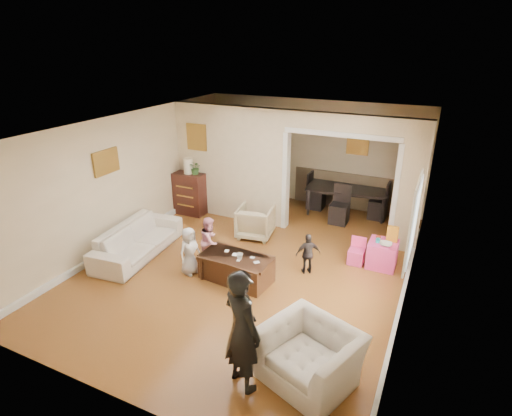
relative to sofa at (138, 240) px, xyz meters
The scene contains 27 objects.
floor 2.26m from the sofa, 15.91° to the left, with size 7.00×7.00×0.00m, color #995727.
partition_left 2.73m from the sofa, 72.06° to the left, with size 2.75×0.18×2.60m, color beige.
partition_right 5.32m from the sofa, 27.54° to the left, with size 0.55×0.18×2.60m, color beige.
partition_header 4.58m from the sofa, 36.56° to the left, with size 2.22×0.18×0.35m, color beige.
window_pane 5.05m from the sofa, ahead, with size 0.03×0.95×1.10m, color white.
framed_art_partition 2.78m from the sofa, 91.07° to the left, with size 0.45×0.03×0.55m, color brown.
framed_art_sofa_wall 1.60m from the sofa, behind, with size 0.03×0.55×0.40m, color brown.
framed_art_alcove 5.39m from the sofa, 51.23° to the left, with size 0.45×0.03×0.55m, color brown.
sofa is the anchor object (origin of this frame).
armchair_back 2.42m from the sofa, 44.16° to the left, with size 0.71×0.73×0.67m, color #C2B487.
armchair_front 4.36m from the sofa, 22.04° to the right, with size 1.08×0.95×0.70m, color white.
dresser 2.18m from the sofa, 95.76° to the left, with size 0.73×0.41×1.01m, color #351510.
table_lamp 2.34m from the sofa, 95.76° to the left, with size 0.22×0.22×0.36m, color #F1E6C5.
potted_plant 2.33m from the sofa, 90.47° to the left, with size 0.29×0.25×0.32m, color #3B692E.
coffee_table 2.17m from the sofa, ahead, with size 1.22×0.61×0.46m, color #381D12.
coffee_cup 2.28m from the sofa, ahead, with size 0.11×0.11×0.10m, color silver.
play_table 4.65m from the sofa, 19.48° to the left, with size 0.51×0.51×0.49m, color #F8419D.
cereal_box 4.81m from the sofa, 20.12° to the left, with size 0.20×0.07×0.30m, color yellow.
cyan_cup 4.54m from the sofa, 19.30° to the left, with size 0.08×0.08×0.08m, color #24AAB4.
toy_block 4.58m from the sofa, 21.39° to the left, with size 0.08×0.06×0.05m, color #B72F16.
play_bowl 4.66m from the sofa, 17.88° to the left, with size 0.22×0.22×0.06m, color silver.
dining_table 4.92m from the sofa, 49.92° to the left, with size 1.88×1.05×0.66m, color black.
adult_person 3.94m from the sofa, 31.66° to the right, with size 0.58×0.38×1.60m, color black.
child_kneel_a 1.33m from the sofa, ahead, with size 0.43×0.28×0.88m, color silver.
child_kneel_b 1.50m from the sofa, 11.19° to the left, with size 0.45×0.35×0.93m, color pink.
child_toddler 3.30m from the sofa, 12.96° to the left, with size 0.45×0.19×0.77m, color black.
craft_papers 2.26m from the sofa, ahead, with size 0.75×0.31×0.00m.
Camera 1 is at (2.95, -6.05, 3.91)m, focal length 28.67 mm.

